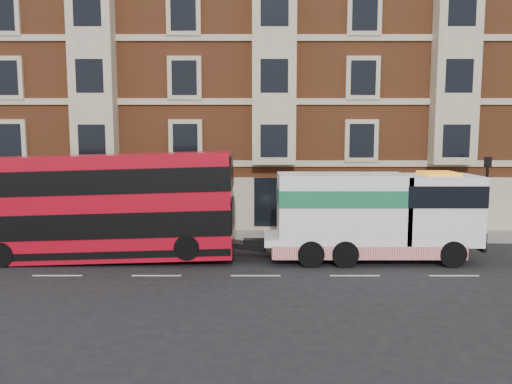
{
  "coord_description": "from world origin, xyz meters",
  "views": [
    {
      "loc": [
        0.04,
        -19.55,
        5.68
      ],
      "look_at": [
        0.01,
        4.0,
        2.93
      ],
      "focal_mm": 35.0,
      "sensor_mm": 36.0,
      "label": 1
    }
  ],
  "objects": [
    {
      "name": "sidewalk",
      "position": [
        0.0,
        7.5,
        0.07
      ],
      "size": [
        90.0,
        3.0,
        0.15
      ],
      "primitive_type": "cube",
      "color": "slate",
      "rests_on": "ground"
    },
    {
      "name": "lamp_post_west",
      "position": [
        -6.0,
        6.2,
        2.68
      ],
      "size": [
        0.35,
        0.15,
        4.35
      ],
      "color": "black",
      "rests_on": "sidewalk"
    },
    {
      "name": "double_decker_bus",
      "position": [
        -6.92,
        2.53,
        2.52
      ],
      "size": [
        11.75,
        2.7,
        4.76
      ],
      "color": "#B40A1C",
      "rests_on": "ground"
    },
    {
      "name": "lamp_post_east",
      "position": [
        12.0,
        6.2,
        2.68
      ],
      "size": [
        0.35,
        0.15,
        4.35
      ],
      "color": "black",
      "rests_on": "sidewalk"
    },
    {
      "name": "pedestrian",
      "position": [
        -6.99,
        6.15,
        0.91
      ],
      "size": [
        0.66,
        0.63,
        1.52
      ],
      "primitive_type": "imported",
      "rotation": [
        0.0,
        0.0,
        -0.67
      ],
      "color": "#17222E",
      "rests_on": "sidewalk"
    },
    {
      "name": "ground",
      "position": [
        0.0,
        0.0,
        0.0
      ],
      "size": [
        120.0,
        120.0,
        0.0
      ],
      "primitive_type": "plane",
      "color": "black",
      "rests_on": "ground"
    },
    {
      "name": "victorian_terrace",
      "position": [
        0.5,
        15.0,
        10.07
      ],
      "size": [
        45.0,
        12.0,
        20.4
      ],
      "color": "brown",
      "rests_on": "ground"
    },
    {
      "name": "tow_truck",
      "position": [
        5.15,
        2.53,
        2.08
      ],
      "size": [
        9.41,
        2.78,
        3.92
      ],
      "color": "white",
      "rests_on": "ground"
    }
  ]
}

